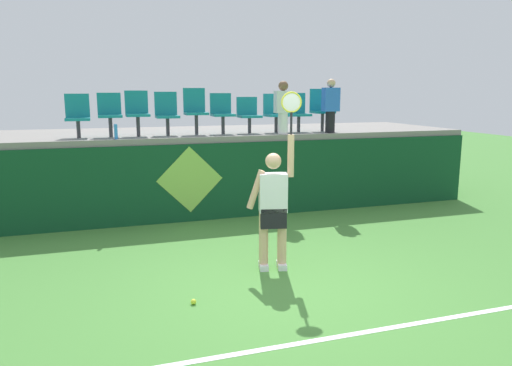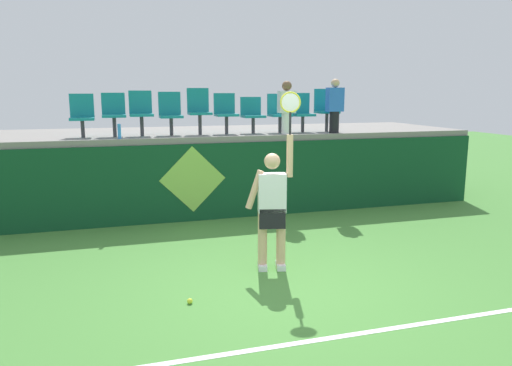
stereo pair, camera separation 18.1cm
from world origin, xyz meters
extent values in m
plane|color=#478438|center=(0.00, 0.00, 0.00)|extent=(40.00, 40.00, 0.00)
cube|color=#0F4223|center=(0.00, 3.60, 0.75)|extent=(11.40, 0.20, 1.49)
cube|color=gray|center=(0.00, 5.09, 1.55)|extent=(11.40, 3.08, 0.12)
cube|color=white|center=(0.00, -1.43, 0.00)|extent=(10.26, 0.08, 0.01)
cube|color=white|center=(-0.05, 0.65, 0.04)|extent=(0.17, 0.28, 0.08)
cube|color=white|center=(0.21, 0.59, 0.04)|extent=(0.17, 0.28, 0.08)
cylinder|color=#DBAD84|center=(-0.05, 0.65, 0.41)|extent=(0.13, 0.13, 0.83)
cylinder|color=#DBAD84|center=(0.21, 0.59, 0.41)|extent=(0.13, 0.13, 0.83)
cube|color=black|center=(0.08, 0.62, 0.75)|extent=(0.40, 0.29, 0.28)
cube|color=white|center=(0.08, 0.62, 1.10)|extent=(0.42, 0.30, 0.54)
sphere|color=#DBAD84|center=(0.08, 0.62, 1.54)|extent=(0.22, 0.22, 0.22)
cylinder|color=#DBAD84|center=(-0.15, 0.67, 1.15)|extent=(0.27, 0.14, 0.55)
cylinder|color=#DBAD84|center=(0.31, 0.57, 1.61)|extent=(0.09, 0.09, 0.58)
cylinder|color=black|center=(0.31, 0.57, 2.05)|extent=(0.03, 0.03, 0.30)
torus|color=gold|center=(0.31, 0.57, 2.33)|extent=(0.28, 0.08, 0.28)
ellipsoid|color=silver|center=(0.31, 0.57, 2.33)|extent=(0.24, 0.07, 0.24)
sphere|color=#D1E533|center=(-1.21, -0.21, 0.03)|extent=(0.07, 0.07, 0.07)
cylinder|color=#338CE5|center=(-1.86, 3.68, 1.75)|extent=(0.06, 0.06, 0.27)
cylinder|color=#38383D|center=(-2.51, 4.13, 1.78)|extent=(0.07, 0.07, 0.32)
cube|color=#147F89|center=(-2.51, 4.13, 1.96)|extent=(0.44, 0.42, 0.05)
cube|color=#147F89|center=(-2.51, 4.32, 2.21)|extent=(0.44, 0.04, 0.44)
cylinder|color=#38383D|center=(-1.93, 4.13, 1.80)|extent=(0.07, 0.07, 0.37)
cube|color=#147F89|center=(-1.93, 4.13, 2.01)|extent=(0.44, 0.42, 0.05)
cube|color=#147F89|center=(-1.93, 4.32, 2.24)|extent=(0.44, 0.04, 0.41)
cylinder|color=#38383D|center=(-1.42, 4.13, 1.81)|extent=(0.07, 0.07, 0.38)
cube|color=#147F89|center=(-1.42, 4.13, 2.02)|extent=(0.44, 0.42, 0.05)
cube|color=#147F89|center=(-1.42, 4.32, 2.27)|extent=(0.44, 0.04, 0.44)
cylinder|color=#38383D|center=(-0.85, 4.13, 1.79)|extent=(0.07, 0.07, 0.34)
cube|color=#147F89|center=(-0.85, 4.13, 1.98)|extent=(0.44, 0.42, 0.05)
cube|color=#147F89|center=(-0.85, 4.32, 2.24)|extent=(0.44, 0.04, 0.46)
cylinder|color=#38383D|center=(-0.28, 4.13, 1.81)|extent=(0.07, 0.07, 0.40)
cube|color=#147F89|center=(-0.28, 4.13, 2.04)|extent=(0.44, 0.42, 0.05)
cube|color=#147F89|center=(-0.28, 4.32, 2.30)|extent=(0.44, 0.04, 0.48)
cylinder|color=#38383D|center=(0.27, 4.13, 1.79)|extent=(0.07, 0.07, 0.36)
cube|color=#147F89|center=(0.27, 4.13, 2.00)|extent=(0.44, 0.42, 0.05)
cube|color=#147F89|center=(0.27, 4.32, 2.23)|extent=(0.44, 0.04, 0.41)
cylinder|color=#38383D|center=(0.83, 4.13, 1.78)|extent=(0.07, 0.07, 0.32)
cube|color=#147F89|center=(0.83, 4.13, 1.96)|extent=(0.44, 0.42, 0.05)
cube|color=#147F89|center=(0.83, 4.32, 2.17)|extent=(0.44, 0.04, 0.37)
cylinder|color=#38383D|center=(1.42, 4.13, 1.78)|extent=(0.07, 0.07, 0.34)
cube|color=#147F89|center=(1.42, 4.13, 1.98)|extent=(0.44, 0.42, 0.05)
cube|color=#147F89|center=(1.42, 4.32, 2.21)|extent=(0.44, 0.04, 0.42)
cylinder|color=#38383D|center=(1.94, 4.13, 1.78)|extent=(0.07, 0.07, 0.34)
cube|color=#147F89|center=(1.94, 4.13, 1.98)|extent=(0.44, 0.42, 0.05)
cube|color=#147F89|center=(1.94, 4.32, 2.22)|extent=(0.44, 0.04, 0.44)
cylinder|color=#38383D|center=(2.50, 4.13, 1.81)|extent=(0.07, 0.07, 0.39)
cube|color=#147F89|center=(2.50, 4.13, 2.03)|extent=(0.44, 0.42, 0.05)
cube|color=#147F89|center=(2.50, 4.32, 2.29)|extent=(0.44, 0.04, 0.47)
cylinder|color=white|center=(1.42, 3.73, 1.83)|extent=(0.20, 0.20, 0.43)
cube|color=white|center=(1.42, 3.73, 2.26)|extent=(0.34, 0.20, 0.44)
sphere|color=brown|center=(1.42, 3.73, 2.58)|extent=(0.20, 0.20, 0.20)
cylinder|color=black|center=(2.50, 3.76, 1.84)|extent=(0.20, 0.20, 0.45)
cube|color=blue|center=(2.50, 3.76, 2.31)|extent=(0.34, 0.20, 0.49)
sphere|color=#DBAD84|center=(2.50, 3.76, 2.64)|extent=(0.18, 0.18, 0.18)
cube|color=#0F4223|center=(-0.56, 3.49, 0.00)|extent=(0.90, 0.01, 0.00)
plane|color=#8CC64C|center=(-0.56, 3.49, 0.82)|extent=(1.27, 0.00, 1.27)
camera|label=1|loc=(-2.17, -5.52, 2.46)|focal=34.06mm
camera|label=2|loc=(-1.99, -5.57, 2.46)|focal=34.06mm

